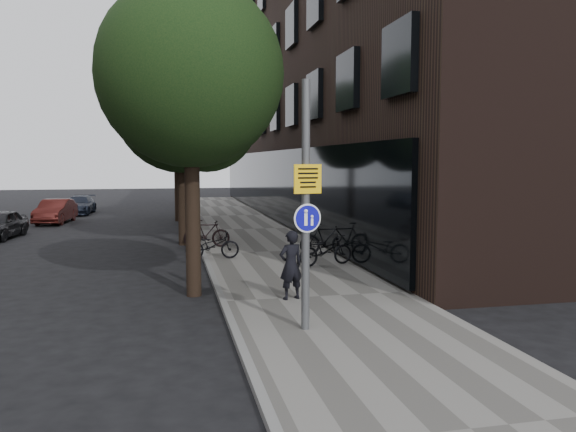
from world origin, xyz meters
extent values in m
plane|color=black|center=(0.00, 0.00, 0.00)|extent=(120.00, 120.00, 0.00)
cube|color=slate|center=(0.25, 10.00, 0.06)|extent=(4.50, 60.00, 0.12)
cube|color=slate|center=(-2.00, 10.00, 0.07)|extent=(0.15, 60.00, 0.13)
cube|color=black|center=(8.50, 22.00, 9.00)|extent=(12.00, 40.00, 18.00)
cylinder|color=black|center=(-2.60, 4.50, 1.60)|extent=(0.36, 0.36, 3.20)
sphere|color=black|center=(-2.60, 4.50, 5.30)|extent=(4.40, 4.40, 4.40)
sphere|color=black|center=(-2.20, 5.30, 4.30)|extent=(2.64, 2.64, 2.64)
cylinder|color=black|center=(-2.60, 13.00, 1.60)|extent=(0.36, 0.36, 3.20)
sphere|color=black|center=(-2.60, 13.00, 5.30)|extent=(5.00, 5.00, 5.00)
sphere|color=black|center=(-2.20, 13.80, 4.30)|extent=(3.00, 3.00, 3.00)
cylinder|color=black|center=(-2.60, 22.00, 1.60)|extent=(0.36, 0.36, 3.20)
sphere|color=black|center=(-2.60, 22.00, 5.30)|extent=(5.00, 5.00, 5.00)
sphere|color=black|center=(-2.20, 22.80, 4.30)|extent=(3.00, 3.00, 3.00)
cylinder|color=#595B5E|center=(-0.70, 0.92, 2.43)|extent=(0.15, 0.15, 4.61)
cube|color=#E3AF0B|center=(-0.70, 0.92, 2.94)|extent=(0.53, 0.11, 0.53)
cylinder|color=#0F0E9D|center=(-0.70, 0.92, 2.22)|extent=(0.47, 0.09, 0.47)
cylinder|color=white|center=(-0.70, 0.92, 2.22)|extent=(0.53, 0.10, 0.53)
imported|color=black|center=(-0.48, 3.20, 0.91)|extent=(0.66, 0.53, 1.58)
imported|color=black|center=(1.46, 7.05, 0.59)|extent=(1.89, 1.03, 0.94)
imported|color=black|center=(2.00, 8.90, 0.66)|extent=(1.82, 0.62, 1.07)
imported|color=black|center=(-1.80, 8.91, 0.57)|extent=(1.72, 0.61, 0.90)
imported|color=black|center=(-1.80, 11.46, 0.63)|extent=(1.72, 0.63, 1.01)
imported|color=#501A16|center=(-8.95, 22.27, 0.63)|extent=(1.72, 3.93, 1.26)
imported|color=black|center=(-8.49, 27.36, 0.56)|extent=(1.76, 3.96, 1.13)
camera|label=1|loc=(-3.20, -9.07, 3.26)|focal=35.00mm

